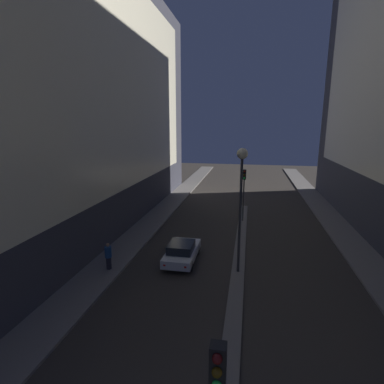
{
  "coord_description": "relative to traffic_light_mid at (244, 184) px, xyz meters",
  "views": [
    {
      "loc": [
        0.43,
        -2.08,
        9.0
      ],
      "look_at": [
        -3.41,
        17.74,
        4.37
      ],
      "focal_mm": 28.0,
      "sensor_mm": 36.0,
      "label": 1
    }
  ],
  "objects": [
    {
      "name": "building_left",
      "position": [
        -12.52,
        -4.47,
        7.36
      ],
      "size": [
        6.01,
        41.08,
        22.01
      ],
      "color": "#383842",
      "rests_on": "ground"
    },
    {
      "name": "median_strip",
      "position": [
        0.0,
        -9.33,
        -3.59
      ],
      "size": [
        0.79,
        29.35,
        0.13
      ],
      "color": "#66605B",
      "rests_on": "ground"
    },
    {
      "name": "traffic_light_mid",
      "position": [
        0.0,
        0.0,
        0.0
      ],
      "size": [
        0.32,
        0.42,
        4.82
      ],
      "color": "#383838",
      "rests_on": "median_strip"
    },
    {
      "name": "street_lamp",
      "position": [
        0.0,
        -10.01,
        2.12
      ],
      "size": [
        0.62,
        0.62,
        7.53
      ],
      "color": "#383838",
      "rests_on": "median_strip"
    },
    {
      "name": "car_left_lane",
      "position": [
        -3.73,
        -9.14,
        -2.93
      ],
      "size": [
        1.85,
        4.03,
        1.42
      ],
      "color": "silver",
      "rests_on": "ground"
    },
    {
      "name": "pedestrian_on_left_sidewalk",
      "position": [
        -7.92,
        -11.25,
        -2.62
      ],
      "size": [
        0.42,
        0.42,
        1.69
      ],
      "color": "black",
      "rests_on": "sidewalk_left"
    }
  ]
}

